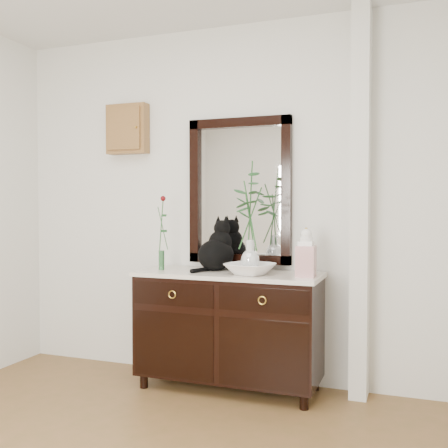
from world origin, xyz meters
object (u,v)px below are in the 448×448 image
at_px(lotus_bowl, 250,269).
at_px(sideboard, 229,324).
at_px(ginger_jar, 306,252).
at_px(cat, 216,245).

bearing_deg(lotus_bowl, sideboard, 156.70).
height_order(sideboard, lotus_bowl, lotus_bowl).
distance_m(sideboard, ginger_jar, 0.79).
relative_size(sideboard, ginger_jar, 3.97).
height_order(cat, lotus_bowl, cat).
bearing_deg(ginger_jar, sideboard, 174.63).
relative_size(lotus_bowl, ginger_jar, 0.97).
bearing_deg(ginger_jar, lotus_bowl, -176.09).
relative_size(cat, ginger_jar, 1.14).
xyz_separation_m(sideboard, cat, (-0.13, 0.07, 0.57)).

